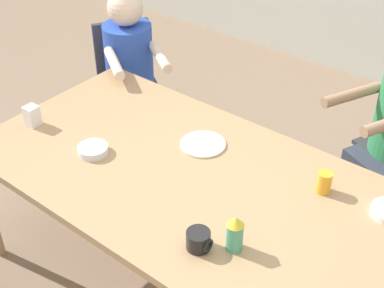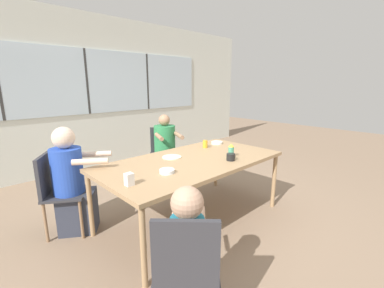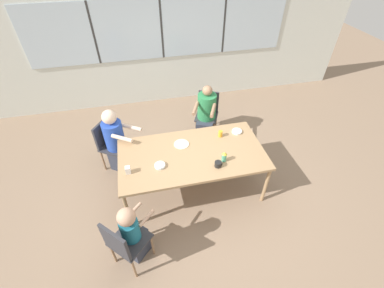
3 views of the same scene
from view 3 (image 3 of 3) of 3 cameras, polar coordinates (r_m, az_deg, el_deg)
The scene contains 16 objects.
ground_plane at distance 4.23m, azimuth 0.00°, elevation -9.42°, with size 16.00×16.00×0.00m, color #8C725B.
wall_back_with_windows at distance 5.70m, azimuth -6.66°, elevation 22.30°, with size 8.40×0.08×2.80m.
dining_table at distance 3.71m, azimuth 0.00°, elevation -2.62°, with size 2.09×1.09×0.75m.
chair_for_woman_green_shirt at distance 4.93m, azimuth 3.46°, elevation 7.54°, with size 0.53×0.53×0.87m.
chair_for_man_blue_shirt at distance 4.42m, azimuth -17.94°, elevation 0.54°, with size 0.55×0.55×0.87m.
chair_for_toddler at distance 3.21m, azimuth -15.03°, elevation -20.39°, with size 0.57×0.57×0.87m.
person_woman_green_shirt at distance 4.81m, azimuth 3.13°, elevation 6.11°, with size 0.56×0.69×1.11m.
person_man_blue_shirt at distance 4.33m, azimuth -16.19°, elevation 0.08°, with size 0.64×0.57×1.16m.
person_toddler at distance 3.29m, azimuth -12.91°, elevation -18.93°, with size 0.43×0.43×0.97m.
coffee_mug at distance 3.49m, azimuth 5.85°, elevation -4.47°, with size 0.10×0.09×0.08m.
sippy_cup at distance 3.54m, azimuth 7.17°, elevation -2.78°, with size 0.07×0.07×0.16m.
juice_glass at distance 3.95m, azimuth 6.32°, elevation 2.27°, with size 0.06×0.06×0.10m.
milk_carton_small at distance 3.48m, azimuth -14.05°, elevation -5.64°, with size 0.07×0.07×0.11m.
bowl_white_shallow at distance 4.09m, azimuth 9.93°, elevation 2.77°, with size 0.16×0.16×0.03m.
bowl_cereal at distance 3.51m, azimuth -7.15°, elevation -4.77°, with size 0.15×0.15×0.04m.
plate_tortillas at distance 3.82m, azimuth -2.36°, elevation -0.03°, with size 0.22×0.22×0.01m.
Camera 3 is at (-0.59, -2.59, 3.29)m, focal length 24.00 mm.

